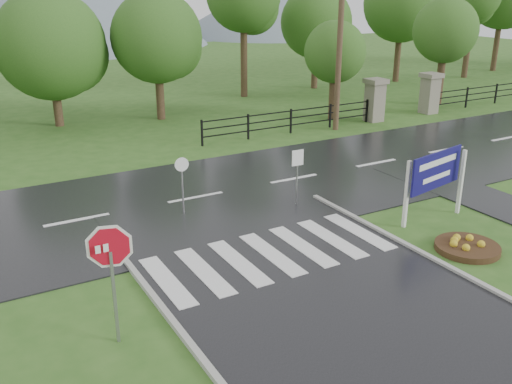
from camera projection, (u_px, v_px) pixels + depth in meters
ground at (402, 354)px, 11.31m from camera, size 120.00×120.00×0.00m
main_road at (196, 199)px, 19.46m from camera, size 90.00×8.00×0.04m
walkway at (511, 210)px, 18.52m from camera, size 2.20×11.00×0.04m
crosswalk at (271, 254)px, 15.36m from camera, size 6.50×2.80×0.02m
pillar_west at (375, 99)px, 29.99m from camera, size 1.00×1.00×2.24m
pillar_east at (430, 92)px, 31.85m from camera, size 1.00×1.00×2.24m
fence_west at (291, 119)px, 27.71m from camera, size 9.58×0.08×1.20m
hills at (46, 174)px, 71.29m from camera, size 102.00×48.00×48.00m
treeline at (108, 117)px, 31.34m from camera, size 83.20×5.20×10.00m
stop_sign at (111, 257)px, 11.06m from camera, size 1.18×0.37×2.76m
estate_billboard at (436, 174)px, 17.21m from camera, size 2.46×0.57×2.19m
flower_bed at (467, 246)px, 15.64m from camera, size 1.75×1.75×0.35m
reg_sign_small at (297, 166)px, 18.38m from camera, size 0.43×0.05×1.91m
reg_sign_round at (182, 178)px, 17.64m from camera, size 0.44×0.08×1.91m
utility_pole_east at (340, 43)px, 27.18m from camera, size 1.45×0.50×8.34m
entrance_tree_left at (335, 52)px, 29.65m from camera, size 3.23×3.23×5.17m
entrance_tree_right at (445, 31)px, 33.08m from camera, size 3.75×3.75×6.22m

